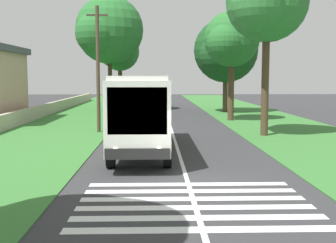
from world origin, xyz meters
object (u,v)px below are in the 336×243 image
trailing_car_1 (149,104)px  utility_pole (98,67)px  coach_bus (142,108)px  roadside_tree_left_0 (119,53)px  roadside_tree_right_0 (224,52)px  roadside_tree_left_1 (108,32)px  roadside_tree_right_1 (230,41)px  roadside_tree_right_2 (265,4)px  trailing_car_0 (148,109)px  trailing_minibus_0 (148,93)px

trailing_car_1 → utility_pole: size_ratio=0.52×
coach_bus → roadside_tree_left_0: bearing=6.6°
coach_bus → roadside_tree_left_0: (33.82, 3.91, 4.59)m
roadside_tree_left_0 → roadside_tree_right_0: (-9.57, -11.78, -0.44)m
trailing_car_1 → roadside_tree_left_1: 9.21m
roadside_tree_left_1 → roadside_tree_right_1: (-11.06, -11.39, -1.89)m
roadside_tree_left_0 → roadside_tree_right_1: (-18.49, -10.86, -0.04)m
roadside_tree_left_1 → utility_pole: bearing=-176.0°
roadside_tree_left_0 → utility_pole: roadside_tree_left_0 is taller
roadside_tree_right_1 → roadside_tree_right_2: (-9.77, -0.42, 1.47)m
trailing_car_0 → trailing_minibus_0: (16.25, 0.26, 0.88)m
roadside_tree_right_2 → trailing_car_0: bearing=26.9°
coach_bus → utility_pole: utility_pole is taller
roadside_tree_right_0 → roadside_tree_right_1: (-8.92, 0.93, 0.39)m
roadside_tree_right_0 → utility_pole: (-16.62, 10.99, -1.98)m
roadside_tree_right_2 → roadside_tree_left_1: bearing=29.5°
roadside_tree_left_0 → trailing_car_1: bearing=-146.1°
coach_bus → trailing_car_0: bearing=0.1°
roadside_tree_right_2 → coach_bus: bearing=127.1°
trailing_car_0 → roadside_tree_right_0: (4.15, -7.89, 5.64)m
trailing_car_1 → trailing_minibus_0: (8.30, 0.23, 0.88)m
roadside_tree_left_0 → roadside_tree_right_2: (-28.26, -11.27, 1.42)m
trailing_car_1 → roadside_tree_right_0: roadside_tree_right_0 is taller
roadside_tree_left_0 → roadside_tree_left_1: roadside_tree_left_1 is taller
roadside_tree_right_1 → roadside_tree_right_2: roadside_tree_right_2 is taller
utility_pole → roadside_tree_right_1: bearing=-52.6°
trailing_car_0 → roadside_tree_left_0: (13.71, 3.89, 6.07)m
roadside_tree_left_0 → roadside_tree_left_1: 7.68m
roadside_tree_left_1 → roadside_tree_right_2: roadside_tree_left_1 is taller
roadside_tree_right_0 → utility_pole: bearing=146.5°
coach_bus → trailing_minibus_0: (36.36, 0.28, -0.60)m
roadside_tree_right_0 → utility_pole: 20.02m
coach_bus → roadside_tree_left_1: bearing=9.6°
roadside_tree_right_0 → trailing_minibus_0: bearing=33.9°
trailing_car_0 → roadside_tree_right_0: size_ratio=0.44×
trailing_car_0 → roadside_tree_left_1: 11.03m
trailing_minibus_0 → roadside_tree_right_2: (-30.80, -7.64, 6.62)m
trailing_car_0 → trailing_car_1: size_ratio=1.00×
coach_bus → roadside_tree_right_0: size_ratio=1.14×
trailing_minibus_0 → roadside_tree_right_0: 15.35m
roadside_tree_left_0 → utility_pole: bearing=-178.3°
roadside_tree_left_1 → roadside_tree_right_0: bearing=-99.8°
coach_bus → roadside_tree_right_1: size_ratio=1.22×
trailing_car_0 → roadside_tree_right_2: size_ratio=0.40×
roadside_tree_left_1 → roadside_tree_right_2: size_ratio=1.14×
trailing_minibus_0 → roadside_tree_right_1: roadside_tree_right_1 is taller
roadside_tree_left_1 → roadside_tree_right_0: size_ratio=1.27×
trailing_car_1 → roadside_tree_left_1: bearing=110.9°
coach_bus → trailing_car_1: coach_bus is taller
roadside_tree_left_0 → roadside_tree_right_1: bearing=-149.6°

